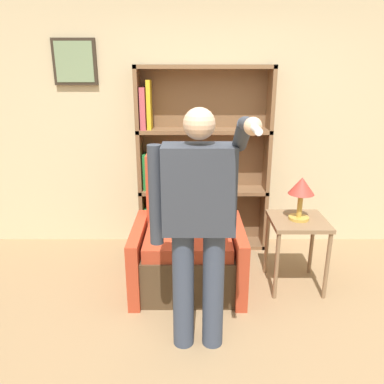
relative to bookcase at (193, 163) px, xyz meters
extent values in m
plane|color=#937551|center=(0.19, -1.88, -0.96)|extent=(14.00, 14.00, 0.00)
cube|color=beige|center=(0.19, 0.15, 0.44)|extent=(8.00, 0.06, 2.80)
cube|color=#33281E|center=(-1.22, 0.10, 1.04)|extent=(0.45, 0.04, 0.46)
cube|color=gray|center=(-1.22, 0.08, 1.04)|extent=(0.39, 0.01, 0.40)
cube|color=brown|center=(-0.58, -0.03, 0.02)|extent=(0.04, 0.28, 1.97)
cube|color=brown|center=(0.79, -0.03, 0.02)|extent=(0.04, 0.28, 1.97)
cube|color=brown|center=(0.10, 0.11, 0.02)|extent=(1.40, 0.01, 1.97)
cube|color=brown|center=(0.10, -0.03, -0.94)|extent=(1.40, 0.28, 0.04)
cube|color=brown|center=(0.10, -0.03, -0.30)|extent=(1.40, 0.28, 0.04)
cube|color=brown|center=(0.10, -0.03, 0.35)|extent=(1.40, 0.28, 0.04)
cube|color=brown|center=(0.10, -0.03, 0.99)|extent=(1.40, 0.28, 0.04)
cube|color=#238438|center=(-0.53, -0.03, -0.71)|extent=(0.04, 0.20, 0.42)
cube|color=black|center=(-0.48, -0.03, -0.72)|extent=(0.04, 0.23, 0.40)
cube|color=gold|center=(-0.43, -0.03, -0.65)|extent=(0.04, 0.20, 0.55)
cube|color=#238438|center=(-0.52, -0.03, -0.09)|extent=(0.05, 0.16, 0.39)
cube|color=orange|center=(-0.47, -0.03, -0.05)|extent=(0.03, 0.21, 0.47)
cube|color=#238438|center=(-0.43, -0.03, -0.06)|extent=(0.04, 0.19, 0.45)
cube|color=#BC4C56|center=(-0.52, -0.03, 0.58)|extent=(0.06, 0.23, 0.42)
cube|color=gold|center=(-0.46, -0.03, 0.62)|extent=(0.04, 0.18, 0.49)
cube|color=#4C3823|center=(-0.06, -0.89, -0.75)|extent=(0.79, 0.76, 0.42)
cube|color=#B23D23|center=(-0.06, -0.93, -0.48)|extent=(0.75, 0.64, 0.12)
cube|color=#B23D23|center=(-0.06, -0.55, -0.27)|extent=(0.79, 0.16, 0.96)
cube|color=#B23D23|center=(-0.50, -0.89, -0.66)|extent=(0.10, 0.84, 0.60)
cube|color=#B23D23|center=(0.39, -0.89, -0.66)|extent=(0.10, 0.84, 0.60)
cylinder|color=#384256|center=(-0.08, -1.66, -0.51)|extent=(0.15, 0.15, 0.90)
cylinder|color=#384256|center=(0.13, -1.66, -0.51)|extent=(0.15, 0.15, 0.90)
cube|color=#333842|center=(0.02, -1.66, 0.23)|extent=(0.47, 0.24, 0.58)
sphere|color=#DBAD89|center=(0.02, -1.66, 0.65)|extent=(0.20, 0.20, 0.20)
cylinder|color=#333842|center=(-0.26, -1.66, 0.18)|extent=(0.09, 0.09, 0.67)
cylinder|color=#333842|center=(0.27, -1.77, 0.60)|extent=(0.09, 0.28, 0.23)
cylinder|color=#333842|center=(0.27, -2.01, 0.69)|extent=(0.08, 0.27, 0.10)
sphere|color=#DBAD89|center=(0.27, -2.14, 0.70)|extent=(0.09, 0.09, 0.09)
cylinder|color=white|center=(0.27, -2.24, 0.70)|extent=(0.04, 0.15, 0.04)
cube|color=#846647|center=(0.93, -0.87, -0.32)|extent=(0.49, 0.49, 0.04)
cylinder|color=#846647|center=(0.71, -1.09, -0.65)|extent=(0.04, 0.04, 0.62)
cylinder|color=#846647|center=(1.14, -1.09, -0.65)|extent=(0.04, 0.04, 0.62)
cylinder|color=#846647|center=(0.71, -0.65, -0.65)|extent=(0.04, 0.04, 0.62)
cylinder|color=#846647|center=(1.14, -0.65, -0.65)|extent=(0.04, 0.04, 0.62)
cylinder|color=gold|center=(0.93, -0.87, -0.29)|extent=(0.18, 0.18, 0.02)
cylinder|color=gold|center=(0.93, -0.87, -0.17)|extent=(0.04, 0.04, 0.21)
cone|color=#B2382D|center=(0.93, -0.87, 0.01)|extent=(0.23, 0.23, 0.15)
camera|label=1|loc=(-0.02, -3.95, 0.96)|focal=35.00mm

